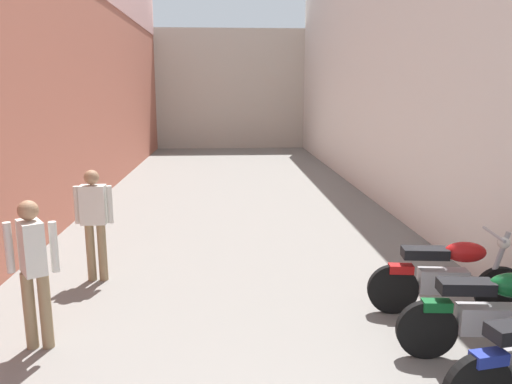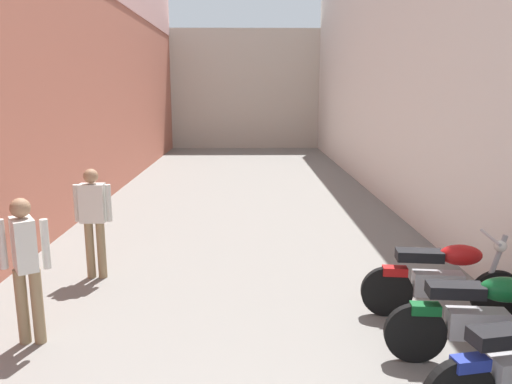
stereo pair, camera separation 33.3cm
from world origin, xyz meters
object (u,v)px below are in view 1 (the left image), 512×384
Objects in this scene: motorcycle_fourth at (493,312)px; motorcycle_fifth at (448,274)px; pedestrian_mid_alley at (33,264)px; pedestrian_further_down at (94,217)px.

motorcycle_fourth and motorcycle_fifth have the same top height.
motorcycle_fifth is 4.60m from pedestrian_mid_alley.
motorcycle_fifth is at bearing 6.37° from pedestrian_mid_alley.
pedestrian_further_down is at bearing 162.97° from motorcycle_fifth.
pedestrian_mid_alley is 1.00× the size of pedestrian_further_down.
pedestrian_further_down is at bearing 151.93° from motorcycle_fourth.
pedestrian_further_down reaches higher than motorcycle_fourth.
motorcycle_fourth is at bearing -28.07° from pedestrian_further_down.
motorcycle_fourth is 1.00m from motorcycle_fifth.
pedestrian_further_down is (-4.42, 1.35, 0.42)m from motorcycle_fifth.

